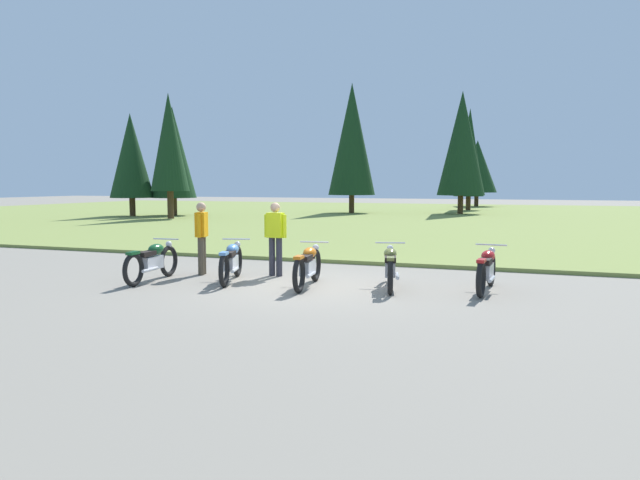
{
  "coord_description": "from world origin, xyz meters",
  "views": [
    {
      "loc": [
        4.35,
        -11.2,
        2.1
      ],
      "look_at": [
        0.0,
        0.6,
        0.9
      ],
      "focal_mm": 33.39,
      "sensor_mm": 36.0,
      "label": 1
    }
  ],
  "objects_px": {
    "motorcycle_british_green": "(152,261)",
    "rider_near_row_end": "(202,234)",
    "motorcycle_olive": "(390,267)",
    "motorcycle_red": "(487,269)",
    "rider_in_hivis_vest": "(275,234)",
    "motorcycle_orange": "(308,265)",
    "motorcycle_sky_blue": "(231,261)"
  },
  "relations": [
    {
      "from": "motorcycle_british_green",
      "to": "rider_near_row_end",
      "type": "distance_m",
      "value": 1.39
    },
    {
      "from": "motorcycle_olive",
      "to": "rider_near_row_end",
      "type": "xyz_separation_m",
      "value": [
        -4.5,
        0.26,
        0.51
      ]
    },
    {
      "from": "rider_near_row_end",
      "to": "motorcycle_red",
      "type": "bearing_deg",
      "value": 0.2
    },
    {
      "from": "rider_in_hivis_vest",
      "to": "motorcycle_red",
      "type": "bearing_deg",
      "value": -4.45
    },
    {
      "from": "rider_near_row_end",
      "to": "rider_in_hivis_vest",
      "type": "height_order",
      "value": "same"
    },
    {
      "from": "motorcycle_olive",
      "to": "rider_near_row_end",
      "type": "relative_size",
      "value": 1.24
    },
    {
      "from": "motorcycle_orange",
      "to": "motorcycle_red",
      "type": "bearing_deg",
      "value": 11.36
    },
    {
      "from": "rider_near_row_end",
      "to": "motorcycle_british_green",
      "type": "bearing_deg",
      "value": -113.02
    },
    {
      "from": "motorcycle_orange",
      "to": "motorcycle_red",
      "type": "height_order",
      "value": "same"
    },
    {
      "from": "motorcycle_sky_blue",
      "to": "rider_near_row_end",
      "type": "xyz_separation_m",
      "value": [
        -1.11,
        0.63,
        0.51
      ]
    },
    {
      "from": "motorcycle_red",
      "to": "motorcycle_british_green",
      "type": "bearing_deg",
      "value": -169.98
    },
    {
      "from": "motorcycle_sky_blue",
      "to": "rider_near_row_end",
      "type": "distance_m",
      "value": 1.37
    },
    {
      "from": "rider_near_row_end",
      "to": "rider_in_hivis_vest",
      "type": "distance_m",
      "value": 1.73
    },
    {
      "from": "rider_near_row_end",
      "to": "motorcycle_olive",
      "type": "bearing_deg",
      "value": -3.35
    },
    {
      "from": "motorcycle_british_green",
      "to": "motorcycle_olive",
      "type": "distance_m",
      "value": 5.09
    },
    {
      "from": "motorcycle_british_green",
      "to": "motorcycle_orange",
      "type": "distance_m",
      "value": 3.43
    },
    {
      "from": "motorcycle_orange",
      "to": "motorcycle_british_green",
      "type": "bearing_deg",
      "value": -171.36
    },
    {
      "from": "motorcycle_british_green",
      "to": "rider_near_row_end",
      "type": "xyz_separation_m",
      "value": [
        0.5,
        1.19,
        0.51
      ]
    },
    {
      "from": "motorcycle_sky_blue",
      "to": "rider_in_hivis_vest",
      "type": "xyz_separation_m",
      "value": [
        0.58,
        1.01,
        0.51
      ]
    },
    {
      "from": "motorcycle_british_green",
      "to": "rider_in_hivis_vest",
      "type": "distance_m",
      "value": 2.74
    },
    {
      "from": "motorcycle_red",
      "to": "rider_in_hivis_vest",
      "type": "height_order",
      "value": "rider_in_hivis_vest"
    },
    {
      "from": "motorcycle_red",
      "to": "rider_near_row_end",
      "type": "distance_m",
      "value": 6.37
    },
    {
      "from": "motorcycle_red",
      "to": "motorcycle_sky_blue",
      "type": "bearing_deg",
      "value": -172.91
    },
    {
      "from": "motorcycle_sky_blue",
      "to": "motorcycle_olive",
      "type": "height_order",
      "value": "same"
    },
    {
      "from": "motorcycle_sky_blue",
      "to": "motorcycle_orange",
      "type": "distance_m",
      "value": 1.78
    },
    {
      "from": "rider_in_hivis_vest",
      "to": "rider_near_row_end",
      "type": "bearing_deg",
      "value": -167.12
    },
    {
      "from": "motorcycle_british_green",
      "to": "motorcycle_sky_blue",
      "type": "height_order",
      "value": "same"
    },
    {
      "from": "motorcycle_sky_blue",
      "to": "motorcycle_olive",
      "type": "xyz_separation_m",
      "value": [
        3.39,
        0.37,
        0.0
      ]
    },
    {
      "from": "motorcycle_red",
      "to": "rider_in_hivis_vest",
      "type": "bearing_deg",
      "value": 175.55
    },
    {
      "from": "motorcycle_orange",
      "to": "rider_in_hivis_vest",
      "type": "xyz_separation_m",
      "value": [
        -1.2,
        1.06,
        0.51
      ]
    },
    {
      "from": "motorcycle_sky_blue",
      "to": "motorcycle_red",
      "type": "distance_m",
      "value": 5.28
    },
    {
      "from": "motorcycle_british_green",
      "to": "rider_in_hivis_vest",
      "type": "xyz_separation_m",
      "value": [
        2.19,
        1.57,
        0.51
      ]
    }
  ]
}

